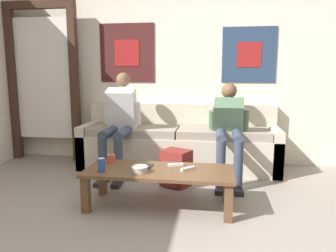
# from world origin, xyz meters

# --- Properties ---
(wall_back) EXTENTS (10.00, 0.07, 2.55)m
(wall_back) POSITION_xyz_m (0.00, 2.48, 1.28)
(wall_back) COLOR silver
(wall_back) RESTS_ON ground_plane
(door_frame) EXTENTS (1.00, 0.10, 2.15)m
(door_frame) POSITION_xyz_m (-1.79, 2.27, 1.20)
(door_frame) COLOR #382319
(door_frame) RESTS_ON ground_plane
(couch) EXTENTS (2.49, 0.70, 0.80)m
(couch) POSITION_xyz_m (0.09, 2.13, 0.29)
(couch) COLOR beige
(couch) RESTS_ON ground_plane
(coffee_table) EXTENTS (1.35, 0.54, 0.36)m
(coffee_table) POSITION_xyz_m (0.06, 0.85, 0.30)
(coffee_table) COLOR brown
(coffee_table) RESTS_ON ground_plane
(person_seated_adult) EXTENTS (0.47, 0.85, 1.22)m
(person_seated_adult) POSITION_xyz_m (-0.58, 1.76, 0.67)
(person_seated_adult) COLOR #384256
(person_seated_adult) RESTS_ON ground_plane
(person_seated_teen) EXTENTS (0.47, 0.98, 1.09)m
(person_seated_teen) POSITION_xyz_m (0.71, 1.77, 0.61)
(person_seated_teen) COLOR #384256
(person_seated_teen) RESTS_ON ground_plane
(backpack) EXTENTS (0.36, 0.34, 0.40)m
(backpack) POSITION_xyz_m (0.14, 1.43, 0.19)
(backpack) COLOR maroon
(backpack) RESTS_ON ground_plane
(ceramic_bowl) EXTENTS (0.15, 0.15, 0.06)m
(ceramic_bowl) POSITION_xyz_m (-0.09, 0.75, 0.39)
(ceramic_bowl) COLOR #B7B2A8
(ceramic_bowl) RESTS_ON coffee_table
(pillar_candle) EXTENTS (0.08, 0.08, 0.09)m
(pillar_candle) POSITION_xyz_m (-0.44, 1.01, 0.40)
(pillar_candle) COLOR #B24C42
(pillar_candle) RESTS_ON coffee_table
(drink_can_blue) EXTENTS (0.07, 0.07, 0.12)m
(drink_can_blue) POSITION_xyz_m (-0.43, 0.71, 0.42)
(drink_can_blue) COLOR #28479E
(drink_can_blue) RESTS_ON coffee_table
(game_controller_near_left) EXTENTS (0.13, 0.12, 0.03)m
(game_controller_near_left) POSITION_xyz_m (0.32, 0.88, 0.37)
(game_controller_near_left) COLOR white
(game_controller_near_left) RESTS_ON coffee_table
(game_controller_near_right) EXTENTS (0.15, 0.08, 0.03)m
(game_controller_near_right) POSITION_xyz_m (0.20, 0.98, 0.37)
(game_controller_near_right) COLOR white
(game_controller_near_right) RESTS_ON coffee_table
(cell_phone) EXTENTS (0.08, 0.14, 0.01)m
(cell_phone) POSITION_xyz_m (-0.06, 0.92, 0.36)
(cell_phone) COLOR black
(cell_phone) RESTS_ON coffee_table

